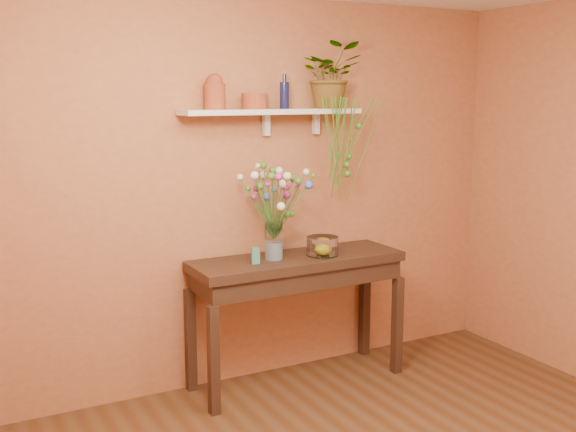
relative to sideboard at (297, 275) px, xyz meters
name	(u,v)px	position (x,y,z in m)	size (l,w,h in m)	color
room	(448,247)	(-0.17, -1.74, 0.56)	(4.04, 4.04, 2.70)	#52351E
sideboard	(297,275)	(0.00, 0.00, 0.00)	(1.51, 0.49, 0.92)	#372517
wall_shelf	(273,112)	(-0.11, 0.14, 1.13)	(1.30, 0.24, 0.19)	white
terracotta_jug	(215,92)	(-0.54, 0.15, 1.26)	(0.16, 0.16, 0.23)	#9F4128
terracotta_pot	(254,101)	(-0.26, 0.13, 1.21)	(0.17, 0.17, 0.11)	#9F4128
blue_bottle	(284,95)	(-0.03, 0.13, 1.25)	(0.07, 0.07, 0.24)	#111640
spider_plant	(331,75)	(0.36, 0.16, 1.38)	(0.42, 0.36, 0.46)	#467E22
plant_fronds	(347,146)	(0.39, 0.00, 0.89)	(0.47, 0.34, 0.76)	#467E22
glass_vase	(274,244)	(-0.18, 0.00, 0.24)	(0.12, 0.12, 0.26)	white
bouquet	(276,190)	(-0.17, 0.00, 0.62)	(0.51, 0.59, 0.52)	#386B28
glass_bowl	(322,247)	(0.17, -0.06, 0.20)	(0.22, 0.22, 0.13)	white
lemon	(323,249)	(0.17, -0.06, 0.18)	(0.09, 0.09, 0.09)	yellow
carton	(256,256)	(-0.35, -0.05, 0.19)	(0.05, 0.04, 0.11)	#2F707E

